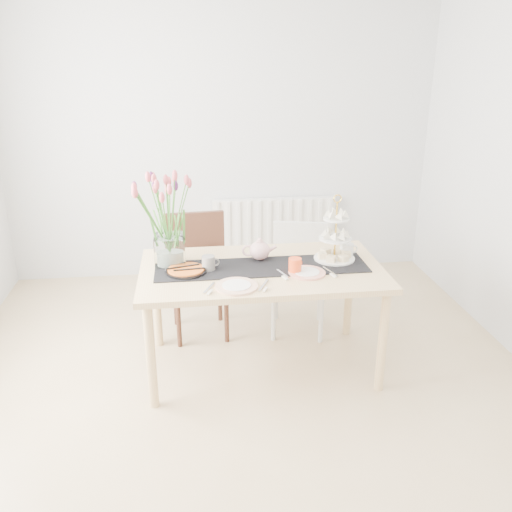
{
  "coord_description": "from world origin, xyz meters",
  "views": [
    {
      "loc": [
        -0.3,
        -2.83,
        2.11
      ],
      "look_at": [
        0.1,
        0.41,
        0.85
      ],
      "focal_mm": 38.0,
      "sensor_mm": 36.0,
      "label": 1
    }
  ],
  "objects": [
    {
      "name": "tart_tin",
      "position": [
        -0.35,
        0.42,
        0.77
      ],
      "size": [
        0.26,
        0.26,
        0.03
      ],
      "rotation": [
        0.0,
        0.0,
        -0.16
      ],
      "color": "black",
      "rests_on": "dining_table"
    },
    {
      "name": "plate_right",
      "position": [
        0.42,
        0.32,
        0.76
      ],
      "size": [
        0.3,
        0.3,
        0.01
      ],
      "primitive_type": "cylinder",
      "rotation": [
        0.0,
        0.0,
        0.32
      ],
      "color": "silver",
      "rests_on": "dining_table"
    },
    {
      "name": "table_runner",
      "position": [
        0.14,
        0.46,
        0.75
      ],
      "size": [
        1.4,
        0.35,
        0.01
      ],
      "primitive_type": "cube",
      "color": "black",
      "rests_on": "dining_table"
    },
    {
      "name": "teapot",
      "position": [
        0.15,
        0.59,
        0.82
      ],
      "size": [
        0.24,
        0.21,
        0.15
      ],
      "primitive_type": null,
      "rotation": [
        0.0,
        0.0,
        -0.1
      ],
      "color": "silver",
      "rests_on": "dining_table"
    },
    {
      "name": "radiator",
      "position": [
        0.5,
        2.19,
        0.45
      ],
      "size": [
        1.2,
        0.08,
        0.6
      ],
      "primitive_type": "cube",
      "color": "white",
      "rests_on": "room_shell"
    },
    {
      "name": "chair_brown",
      "position": [
        -0.27,
        1.08,
        0.54
      ],
      "size": [
        0.49,
        0.49,
        0.93
      ],
      "rotation": [
        0.0,
        0.0,
        0.08
      ],
      "color": "#351B13",
      "rests_on": "ground"
    },
    {
      "name": "room_shell",
      "position": [
        0.0,
        0.0,
        1.3
      ],
      "size": [
        4.5,
        4.5,
        4.5
      ],
      "color": "tan",
      "rests_on": "ground"
    },
    {
      "name": "mug_grey",
      "position": [
        -0.21,
        0.45,
        0.8
      ],
      "size": [
        0.1,
        0.1,
        0.1
      ],
      "primitive_type": "cylinder",
      "rotation": [
        0.0,
        0.0,
        0.27
      ],
      "color": "slate",
      "rests_on": "dining_table"
    },
    {
      "name": "plate_left",
      "position": [
        -0.05,
        0.16,
        0.76
      ],
      "size": [
        0.35,
        0.35,
        0.01
      ],
      "primitive_type": "cylinder",
      "rotation": [
        0.0,
        0.0,
        -0.43
      ],
      "color": "white",
      "rests_on": "dining_table"
    },
    {
      "name": "tulip_vase",
      "position": [
        -0.45,
        0.59,
        1.15
      ],
      "size": [
        0.73,
        0.73,
        0.63
      ],
      "rotation": [
        0.0,
        0.0,
        -0.01
      ],
      "color": "silver",
      "rests_on": "dining_table"
    },
    {
      "name": "cream_jug",
      "position": [
        0.76,
        0.58,
        0.8
      ],
      "size": [
        0.1,
        0.1,
        0.1
      ],
      "primitive_type": "cylinder",
      "rotation": [
        0.0,
        0.0,
        0.03
      ],
      "color": "silver",
      "rests_on": "dining_table"
    },
    {
      "name": "cake_stand",
      "position": [
        0.66,
        0.53,
        0.87
      ],
      "size": [
        0.28,
        0.28,
        0.41
      ],
      "rotation": [
        0.0,
        0.0,
        0.09
      ],
      "color": "gold",
      "rests_on": "dining_table"
    },
    {
      "name": "chair_white",
      "position": [
        0.51,
        1.02,
        0.49
      ],
      "size": [
        0.49,
        0.49,
        0.84
      ],
      "rotation": [
        0.0,
        0.0,
        -0.21
      ],
      "color": "silver",
      "rests_on": "ground"
    },
    {
      "name": "dining_table",
      "position": [
        0.14,
        0.46,
        0.67
      ],
      "size": [
        1.6,
        0.9,
        0.75
      ],
      "color": "tan",
      "rests_on": "ground"
    },
    {
      "name": "mug_orange",
      "position": [
        0.35,
        0.34,
        0.8
      ],
      "size": [
        0.12,
        0.12,
        0.1
      ],
      "primitive_type": "cylinder",
      "rotation": [
        0.0,
        0.0,
        0.74
      ],
      "color": "#FE4D1C",
      "rests_on": "dining_table"
    }
  ]
}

